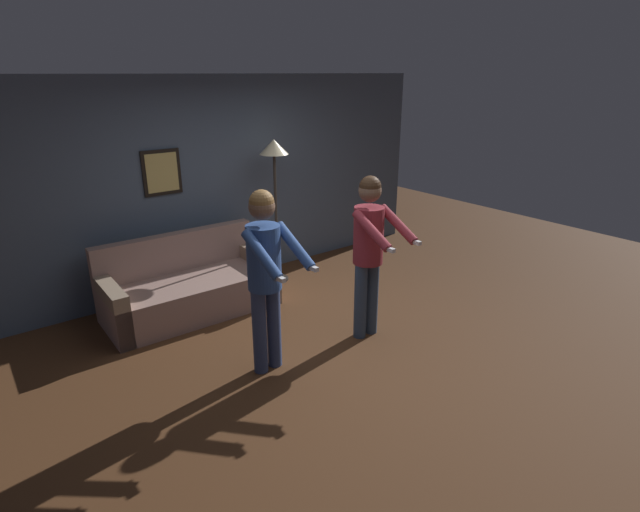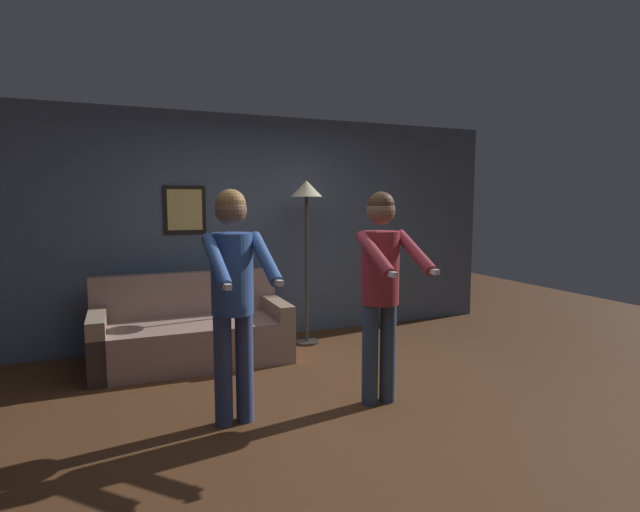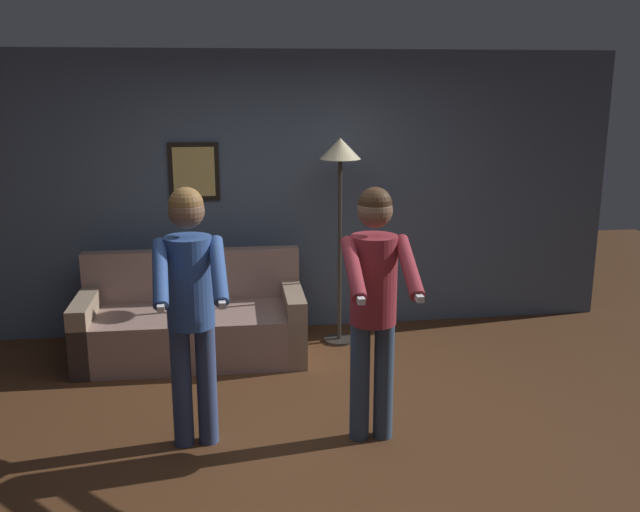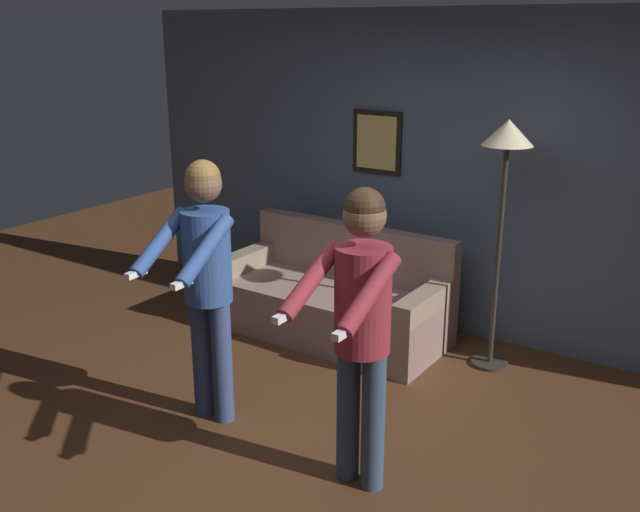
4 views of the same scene
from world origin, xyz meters
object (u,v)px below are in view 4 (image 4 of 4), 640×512
(couch, at_px, (333,302))
(person_standing_right, at_px, (361,314))
(torchiere_lamp, at_px, (506,160))
(person_standing_left, at_px, (206,269))

(couch, bearing_deg, person_standing_right, -53.68)
(couch, relative_size, person_standing_right, 1.13)
(couch, distance_m, torchiere_lamp, 1.84)
(torchiere_lamp, distance_m, person_standing_right, 1.91)
(couch, bearing_deg, torchiere_lamp, 7.20)
(person_standing_right, bearing_deg, couch, 126.32)
(person_standing_left, bearing_deg, couch, 92.45)
(person_standing_left, distance_m, person_standing_right, 1.16)
(torchiere_lamp, bearing_deg, person_standing_right, -92.78)
(torchiere_lamp, xyz_separation_m, person_standing_left, (-1.24, -1.74, -0.53))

